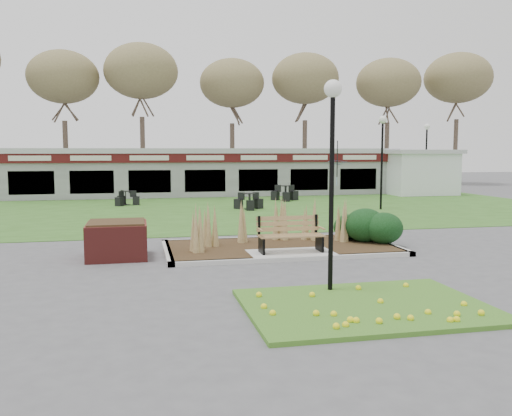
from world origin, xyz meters
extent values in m
plane|color=#515154|center=(0.00, 0.00, 0.00)|extent=(100.00, 100.00, 0.00)
cube|color=#325D1D|center=(0.00, 12.00, 0.01)|extent=(34.00, 16.00, 0.02)
cube|color=#396C1E|center=(0.00, -4.60, 0.04)|extent=(4.20, 3.00, 0.08)
cube|color=black|center=(0.00, 1.20, 0.06)|extent=(6.22, 3.22, 0.12)
cube|color=#B7B7B2|center=(0.00, -0.41, 0.06)|extent=(6.40, 0.18, 0.12)
cube|color=#B7B7B2|center=(0.00, 2.81, 0.06)|extent=(6.40, 0.18, 0.12)
cube|color=#B7B7B2|center=(-3.11, 1.20, 0.06)|extent=(0.18, 3.40, 0.12)
cube|color=#B7B7B2|center=(3.11, 1.20, 0.06)|extent=(0.18, 3.40, 0.12)
cube|color=#B7B7B2|center=(0.00, 0.15, 0.07)|extent=(2.20, 1.20, 0.13)
cone|color=#9F7F4F|center=(-1.90, 1.60, 0.70)|extent=(0.36, 0.36, 1.15)
cone|color=#9F7F4F|center=(-0.90, 2.00, 0.70)|extent=(0.36, 0.36, 1.15)
cone|color=#9F7F4F|center=(0.20, 2.20, 0.70)|extent=(0.36, 0.36, 1.15)
cone|color=#9F7F4F|center=(1.10, 2.00, 0.70)|extent=(0.36, 0.36, 1.15)
cone|color=#9F7F4F|center=(1.90, 1.60, 0.70)|extent=(0.36, 0.36, 1.15)
cone|color=#9F7F4F|center=(-2.40, 0.80, 0.70)|extent=(0.36, 0.36, 1.15)
ellipsoid|color=black|center=(2.60, 1.40, 0.59)|extent=(1.21, 1.10, 0.99)
ellipsoid|color=black|center=(3.00, 1.00, 0.54)|extent=(1.10, 1.00, 0.90)
ellipsoid|color=black|center=(2.90, 1.90, 0.53)|extent=(1.06, 0.96, 0.86)
ellipsoid|color=black|center=(2.30, 1.90, 0.48)|extent=(0.92, 0.84, 0.76)
cube|color=olive|center=(0.00, 0.15, 0.56)|extent=(1.70, 0.57, 0.04)
cube|color=olive|center=(0.00, 0.46, 0.84)|extent=(1.70, 0.13, 0.44)
cube|color=black|center=(-0.78, 0.15, 0.34)|extent=(0.06, 0.55, 0.42)
cube|color=black|center=(0.78, 0.15, 0.34)|extent=(0.06, 0.55, 0.42)
cube|color=black|center=(-0.78, 0.45, 0.81)|extent=(0.06, 0.06, 0.50)
cube|color=black|center=(0.78, 0.45, 0.81)|extent=(0.06, 0.06, 0.50)
cube|color=olive|center=(-0.82, 0.13, 0.74)|extent=(0.05, 0.50, 0.04)
cube|color=olive|center=(0.82, 0.13, 0.74)|extent=(0.05, 0.50, 0.04)
cube|color=maroon|center=(-4.40, 1.00, 0.45)|extent=(1.50, 1.50, 0.90)
cube|color=black|center=(-4.40, 1.00, 0.92)|extent=(1.40, 1.40, 0.06)
cube|color=gray|center=(0.00, 20.00, 1.30)|extent=(24.00, 3.00, 2.60)
cube|color=#4D1011|center=(0.00, 18.45, 2.35)|extent=(24.00, 0.18, 0.55)
cube|color=silver|center=(0.00, 20.00, 2.75)|extent=(24.60, 3.40, 0.30)
cube|color=silver|center=(0.00, 18.34, 2.35)|extent=(22.00, 0.02, 0.28)
cube|color=black|center=(0.00, 18.55, 1.00)|extent=(22.00, 0.10, 1.30)
cube|color=white|center=(13.50, 18.00, 1.30)|extent=(4.00, 3.00, 2.60)
cube|color=silver|center=(13.50, 18.00, 2.70)|extent=(4.40, 3.40, 0.25)
cylinder|color=#47382B|center=(-9.00, 28.00, 2.59)|extent=(0.36, 0.36, 5.17)
ellipsoid|color=olive|center=(-9.00, 28.00, 8.39)|extent=(5.24, 5.24, 3.93)
cylinder|color=#47382B|center=(-3.00, 28.00, 2.59)|extent=(0.36, 0.36, 5.17)
ellipsoid|color=olive|center=(-3.00, 28.00, 8.39)|extent=(5.24, 5.24, 3.93)
cylinder|color=#47382B|center=(3.00, 28.00, 2.59)|extent=(0.36, 0.36, 5.17)
ellipsoid|color=olive|center=(3.00, 28.00, 8.39)|extent=(5.24, 5.24, 3.93)
cylinder|color=#47382B|center=(9.00, 28.00, 2.59)|extent=(0.36, 0.36, 5.17)
ellipsoid|color=olive|center=(9.00, 28.00, 8.39)|extent=(5.24, 5.24, 3.93)
cylinder|color=#47382B|center=(15.00, 28.00, 2.59)|extent=(0.36, 0.36, 5.17)
ellipsoid|color=olive|center=(15.00, 28.00, 8.39)|extent=(5.24, 5.24, 3.93)
cylinder|color=#47382B|center=(21.00, 28.00, 2.59)|extent=(0.36, 0.36, 5.17)
ellipsoid|color=olive|center=(21.00, 28.00, 8.39)|extent=(5.24, 5.24, 3.93)
cylinder|color=black|center=(-0.25, -3.50, 1.87)|extent=(0.09, 0.09, 3.74)
sphere|color=white|center=(-0.25, -3.50, 3.89)|extent=(0.34, 0.34, 0.34)
cylinder|color=black|center=(7.26, 10.26, 2.01)|extent=(0.10, 0.10, 4.02)
sphere|color=white|center=(7.26, 10.26, 4.19)|extent=(0.36, 0.36, 0.36)
cylinder|color=black|center=(13.35, 17.00, 2.03)|extent=(0.10, 0.10, 4.05)
sphere|color=white|center=(13.35, 17.00, 4.21)|extent=(0.36, 0.36, 0.36)
cylinder|color=black|center=(-4.49, 14.82, 0.03)|extent=(0.42, 0.42, 0.03)
cylinder|color=black|center=(-4.49, 14.82, 0.37)|extent=(0.05, 0.05, 0.68)
cylinder|color=black|center=(-4.49, 14.82, 0.72)|extent=(0.57, 0.57, 0.02)
cube|color=black|center=(-3.97, 14.78, 0.24)|extent=(0.35, 0.35, 0.44)
cube|color=black|center=(-4.71, 15.29, 0.24)|extent=(0.43, 0.43, 0.44)
cube|color=black|center=(-4.79, 14.39, 0.24)|extent=(0.45, 0.45, 0.44)
cylinder|color=black|center=(4.06, 15.55, 0.04)|extent=(0.48, 0.48, 0.03)
cylinder|color=black|center=(4.06, 15.55, 0.43)|extent=(0.05, 0.05, 0.79)
cylinder|color=black|center=(4.06, 15.55, 0.83)|extent=(0.66, 0.66, 0.03)
cube|color=black|center=(4.62, 15.76, 0.27)|extent=(0.48, 0.48, 0.51)
cube|color=black|center=(3.59, 15.94, 0.27)|extent=(0.53, 0.53, 0.51)
cube|color=black|center=(3.95, 14.96, 0.27)|extent=(0.43, 0.43, 0.51)
cylinder|color=black|center=(1.22, 11.59, 0.04)|extent=(0.44, 0.44, 0.03)
cylinder|color=black|center=(1.22, 11.59, 0.39)|extent=(0.05, 0.05, 0.72)
cylinder|color=black|center=(1.22, 11.59, 0.76)|extent=(0.60, 0.60, 0.03)
cube|color=black|center=(1.72, 11.81, 0.25)|extent=(0.45, 0.45, 0.46)
cube|color=black|center=(0.77, 11.91, 0.25)|extent=(0.48, 0.48, 0.46)
cube|color=black|center=(1.16, 11.04, 0.25)|extent=(0.37, 0.37, 0.46)
cylinder|color=black|center=(8.00, 18.00, 1.10)|extent=(0.06, 0.06, 2.20)
imported|color=#335CB4|center=(8.00, 18.00, 1.44)|extent=(2.06, 2.09, 1.65)
camera|label=1|loc=(-3.82, -13.19, 2.74)|focal=38.00mm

